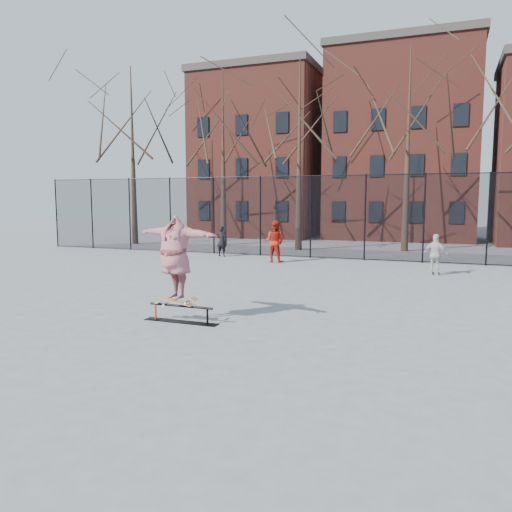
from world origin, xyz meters
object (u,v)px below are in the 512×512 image
at_px(skate_rail, 181,315).
at_px(skater, 175,259).
at_px(skateboard, 176,302).
at_px(bystander_white, 436,255).
at_px(bystander_red, 275,241).
at_px(bystander_black, 222,241).

relative_size(skate_rail, skater, 0.78).
relative_size(skateboard, bystander_white, 0.59).
relative_size(skater, bystander_red, 1.26).
bearing_deg(skater, skate_rail, 13.52).
bearing_deg(skate_rail, skateboard, -180.00).
distance_m(bystander_black, bystander_white, 10.46).
xyz_separation_m(skateboard, bystander_red, (-1.43, 11.25, 0.48)).
bearing_deg(skateboard, bystander_white, 60.89).
distance_m(bystander_black, bystander_red, 3.44).
distance_m(skate_rail, bystander_red, 11.39).
xyz_separation_m(skate_rail, bystander_white, (5.34, 9.82, 0.62)).
relative_size(skate_rail, bystander_black, 1.23).
xyz_separation_m(skate_rail, bystander_black, (-4.78, 12.44, 0.60)).
bearing_deg(bystander_black, bystander_red, 161.16).
relative_size(bystander_black, bystander_white, 0.98).
bearing_deg(skateboard, bystander_red, 97.26).
bearing_deg(skate_rail, bystander_black, 111.03).
height_order(bystander_black, bystander_white, bystander_white).
height_order(skate_rail, skater, skater).
xyz_separation_m(skateboard, bystander_white, (5.47, 9.82, 0.31)).
distance_m(skateboard, skater, 1.03).
height_order(bystander_black, bystander_red, bystander_red).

